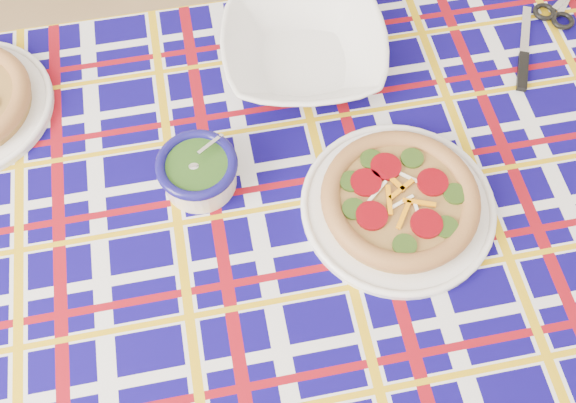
{
  "coord_description": "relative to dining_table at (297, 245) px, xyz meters",
  "views": [
    {
      "loc": [
        -0.03,
        0.04,
        1.68
      ],
      "look_at": [
        0.05,
        0.52,
        0.78
      ],
      "focal_mm": 40.0,
      "sensor_mm": 36.0,
      "label": 1
    }
  ],
  "objects": [
    {
      "name": "dining_table",
      "position": [
        0.0,
        0.0,
        0.0
      ],
      "size": [
        1.64,
        1.07,
        0.75
      ],
      "rotation": [
        0.0,
        0.0,
        0.04
      ],
      "color": "brown",
      "rests_on": "floor"
    },
    {
      "name": "tablecloth",
      "position": [
        -0.0,
        -0.0,
        0.02
      ],
      "size": [
        1.67,
        1.1,
        0.11
      ],
      "primitive_type": null,
      "rotation": [
        0.0,
        0.0,
        0.04
      ],
      "color": "#0C0559",
      "rests_on": "dining_table"
    },
    {
      "name": "main_focaccia_plate",
      "position": [
        0.16,
        0.01,
        0.11
      ],
      "size": [
        0.38,
        0.38,
        0.06
      ],
      "primitive_type": null,
      "rotation": [
        0.0,
        0.0,
        0.21
      ],
      "color": "#A17339",
      "rests_on": "tablecloth"
    },
    {
      "name": "pesto_bowl",
      "position": [
        -0.15,
        0.1,
        0.12
      ],
      "size": [
        0.16,
        0.16,
        0.08
      ],
      "primitive_type": null,
      "rotation": [
        0.0,
        0.0,
        0.2
      ],
      "color": "#1A3A0F",
      "rests_on": "tablecloth"
    },
    {
      "name": "serving_bowl",
      "position": [
        0.06,
        0.33,
        0.11
      ],
      "size": [
        0.32,
        0.32,
        0.07
      ],
      "primitive_type": "imported",
      "rotation": [
        0.0,
        0.0,
        -0.08
      ],
      "color": "white",
      "rests_on": "tablecloth"
    },
    {
      "name": "table_knife",
      "position": [
        0.49,
        0.34,
        0.08
      ],
      "size": [
        0.1,
        0.21,
        0.01
      ],
      "primitive_type": null,
      "rotation": [
        0.0,
        0.0,
        1.2
      ],
      "color": "silver",
      "rests_on": "tablecloth"
    }
  ]
}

